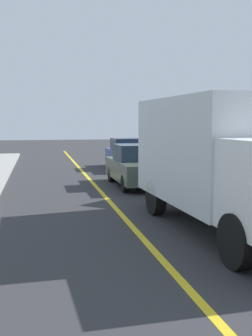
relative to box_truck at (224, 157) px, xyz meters
The scene contains 4 objects.
centre_line_yellow 2.73m from the box_truck, behind, with size 0.16×56.00×0.01m, color gold.
box_truck is the anchor object (origin of this frame).
parked_car_near 7.30m from the box_truck, 93.54° to the left, with size 1.84×4.42×1.67m.
parked_car_mid 13.46m from the box_truck, 87.92° to the left, with size 1.80×4.40×1.67m.
Camera 1 is at (-2.27, 0.65, 2.63)m, focal length 45.46 mm.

